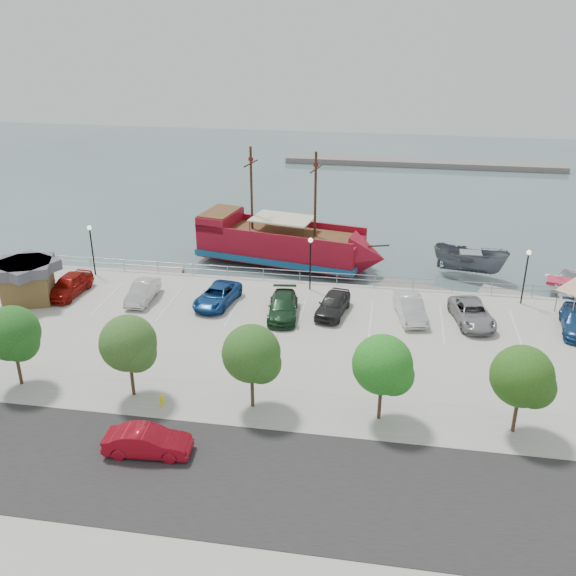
# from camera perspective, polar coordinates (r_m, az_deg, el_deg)

# --- Properties ---
(ground) EXTENTS (160.00, 160.00, 0.00)m
(ground) POSITION_cam_1_polar(r_m,az_deg,el_deg) (45.28, 0.83, -4.57)
(ground) COLOR #415457
(land_slab) EXTENTS (100.00, 58.00, 1.20)m
(land_slab) POSITION_cam_1_polar(r_m,az_deg,el_deg) (28.67, -6.14, -23.98)
(land_slab) COLOR #ADA896
(land_slab) RESTS_ON ground
(street) EXTENTS (100.00, 8.00, 0.04)m
(street) POSITION_cam_1_polar(r_m,az_deg,el_deg) (31.70, -3.74, -16.67)
(street) COLOR black
(street) RESTS_ON land_slab
(sidewalk) EXTENTS (100.00, 4.00, 0.05)m
(sidewalk) POSITION_cam_1_polar(r_m,az_deg,el_deg) (36.34, -1.59, -10.60)
(sidewalk) COLOR gray
(sidewalk) RESTS_ON land_slab
(seawall_railing) EXTENTS (50.00, 0.06, 1.00)m
(seawall_railing) POSITION_cam_1_polar(r_m,az_deg,el_deg) (51.59, 2.16, 1.01)
(seawall_railing) COLOR gray
(seawall_railing) RESTS_ON land_slab
(far_shore) EXTENTS (40.00, 3.00, 0.80)m
(far_shore) POSITION_cam_1_polar(r_m,az_deg,el_deg) (96.79, 11.88, 10.78)
(far_shore) COLOR slate
(far_shore) RESTS_ON ground
(pirate_ship) EXTENTS (17.53, 7.85, 10.88)m
(pirate_ship) POSITION_cam_1_polar(r_m,az_deg,el_deg) (57.27, 0.51, 3.72)
(pirate_ship) COLOR maroon
(pirate_ship) RESTS_ON ground
(patrol_boat) EXTENTS (6.86, 4.32, 2.49)m
(patrol_boat) POSITION_cam_1_polar(r_m,az_deg,el_deg) (57.22, 15.84, 2.14)
(patrol_boat) COLOR #565D65
(patrol_boat) RESTS_ON ground
(speedboat) EXTENTS (6.24, 7.57, 1.36)m
(speedboat) POSITION_cam_1_polar(r_m,az_deg,el_deg) (56.40, 23.97, -0.02)
(speedboat) COLOR white
(speedboat) RESTS_ON ground
(dock_west) EXTENTS (7.65, 3.60, 0.42)m
(dock_west) POSITION_cam_1_polar(r_m,az_deg,el_deg) (57.13, -13.04, 1.29)
(dock_west) COLOR gray
(dock_west) RESTS_ON ground
(dock_mid) EXTENTS (7.73, 4.61, 0.43)m
(dock_mid) POSITION_cam_1_polar(r_m,az_deg,el_deg) (53.15, 12.02, -0.36)
(dock_mid) COLOR slate
(dock_mid) RESTS_ON ground
(dock_east) EXTENTS (6.82, 4.28, 0.38)m
(dock_east) POSITION_cam_1_polar(r_m,az_deg,el_deg) (54.14, 20.06, -0.92)
(dock_east) COLOR gray
(dock_east) RESTS_ON ground
(shed) EXTENTS (4.87, 4.87, 3.12)m
(shed) POSITION_cam_1_polar(r_m,az_deg,el_deg) (51.88, -22.18, 0.66)
(shed) COLOR brown
(shed) RESTS_ON land_slab
(street_sedan) EXTENTS (4.45, 1.83, 1.43)m
(street_sedan) POSITION_cam_1_polar(r_m,az_deg,el_deg) (33.46, -12.37, -13.20)
(street_sedan) COLOR #A20D1C
(street_sedan) RESTS_ON street
(fire_hydrant) EXTENTS (0.26, 0.26, 0.75)m
(fire_hydrant) POSITION_cam_1_polar(r_m,az_deg,el_deg) (36.95, -11.16, -9.73)
(fire_hydrant) COLOR yellow
(fire_hydrant) RESTS_ON sidewalk
(lamp_post_left) EXTENTS (0.36, 0.36, 4.28)m
(lamp_post_left) POSITION_cam_1_polar(r_m,az_deg,el_deg) (54.65, -17.10, 3.98)
(lamp_post_left) COLOR black
(lamp_post_left) RESTS_ON land_slab
(lamp_post_mid) EXTENTS (0.36, 0.36, 4.28)m
(lamp_post_mid) POSITION_cam_1_polar(r_m,az_deg,el_deg) (49.49, 2.00, 3.00)
(lamp_post_mid) COLOR black
(lamp_post_mid) RESTS_ON land_slab
(lamp_post_right) EXTENTS (0.36, 0.36, 4.28)m
(lamp_post_right) POSITION_cam_1_polar(r_m,az_deg,el_deg) (50.17, 20.44, 1.74)
(lamp_post_right) COLOR black
(lamp_post_right) RESTS_ON land_slab
(tree_b) EXTENTS (3.30, 3.20, 5.00)m
(tree_b) POSITION_cam_1_polar(r_m,az_deg,el_deg) (39.85, -23.19, -3.92)
(tree_b) COLOR #473321
(tree_b) RESTS_ON sidewalk
(tree_c) EXTENTS (3.30, 3.20, 5.00)m
(tree_c) POSITION_cam_1_polar(r_m,az_deg,el_deg) (36.69, -13.85, -4.99)
(tree_c) COLOR #473321
(tree_c) RESTS_ON sidewalk
(tree_d) EXTENTS (3.30, 3.20, 5.00)m
(tree_d) POSITION_cam_1_polar(r_m,az_deg,el_deg) (34.68, -3.07, -6.05)
(tree_d) COLOR #473321
(tree_d) RESTS_ON sidewalk
(tree_e) EXTENTS (3.30, 3.20, 5.00)m
(tree_e) POSITION_cam_1_polar(r_m,az_deg,el_deg) (34.02, 8.62, -6.96)
(tree_e) COLOR #473321
(tree_e) RESTS_ON sidewalk
(tree_f) EXTENTS (3.30, 3.20, 5.00)m
(tree_f) POSITION_cam_1_polar(r_m,az_deg,el_deg) (34.78, 20.31, -7.59)
(tree_f) COLOR #473321
(tree_f) RESTS_ON sidewalk
(parked_car_a) EXTENTS (2.29, 4.91, 1.63)m
(parked_car_a) POSITION_cam_1_polar(r_m,az_deg,el_deg) (52.15, -18.87, 0.27)
(parked_car_a) COLOR maroon
(parked_car_a) RESTS_ON land_slab
(parked_car_b) EXTENTS (1.62, 4.37, 1.43)m
(parked_car_b) POSITION_cam_1_polar(r_m,az_deg,el_deg) (49.65, -12.79, -0.32)
(parked_car_b) COLOR #B7B7B7
(parked_car_b) RESTS_ON land_slab
(parked_car_c) EXTENTS (3.08, 5.29, 1.38)m
(parked_car_c) POSITION_cam_1_polar(r_m,az_deg,el_deg) (48.12, -6.30, -0.67)
(parked_car_c) COLOR navy
(parked_car_c) RESTS_ON land_slab
(parked_car_d) EXTENTS (2.58, 5.22, 1.46)m
(parked_car_d) POSITION_cam_1_polar(r_m,az_deg,el_deg) (46.01, -0.45, -1.67)
(parked_car_d) COLOR #18381F
(parked_car_d) RESTS_ON land_slab
(parked_car_e) EXTENTS (2.57, 4.78, 1.55)m
(parked_car_e) POSITION_cam_1_polar(r_m,az_deg,el_deg) (46.42, 4.01, -1.43)
(parked_car_e) COLOR black
(parked_car_e) RESTS_ON land_slab
(parked_car_f) EXTENTS (2.55, 4.94, 1.55)m
(parked_car_f) POSITION_cam_1_polar(r_m,az_deg,el_deg) (46.55, 10.81, -1.74)
(parked_car_f) COLOR silver
(parked_car_f) RESTS_ON land_slab
(parked_car_g) EXTENTS (3.33, 5.48, 1.42)m
(parked_car_g) POSITION_cam_1_polar(r_m,az_deg,el_deg) (46.89, 16.04, -2.18)
(parked_car_g) COLOR gray
(parked_car_g) RESTS_ON land_slab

